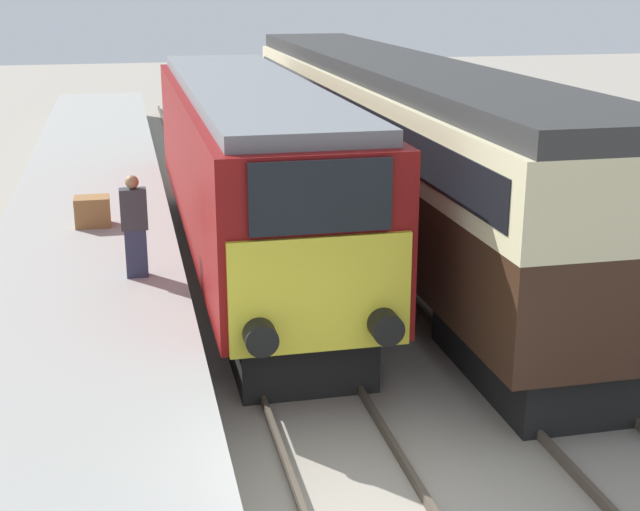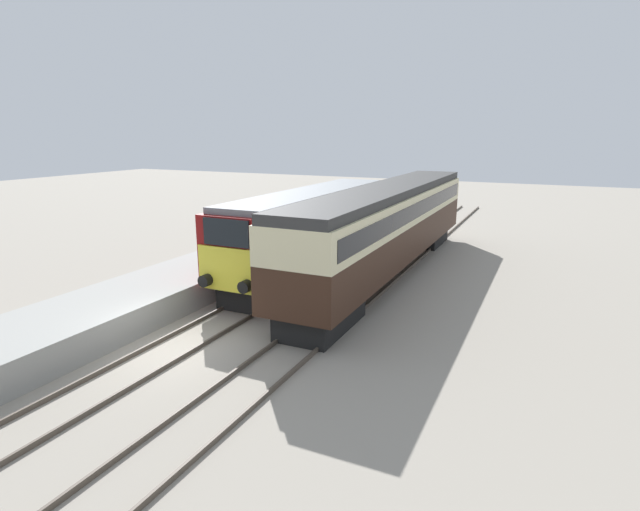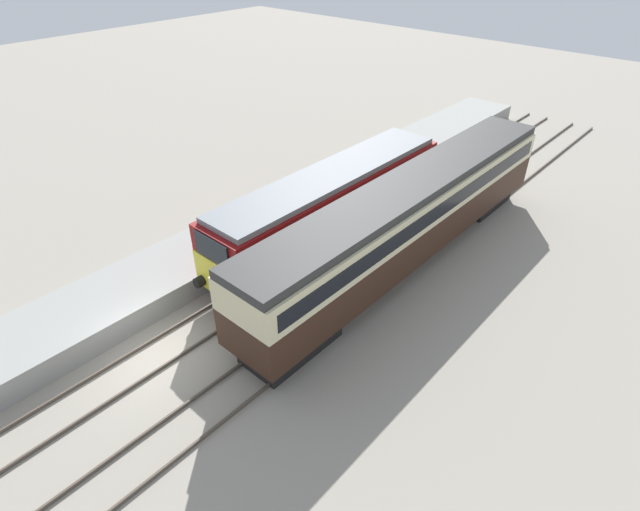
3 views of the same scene
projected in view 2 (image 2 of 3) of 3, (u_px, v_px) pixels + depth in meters
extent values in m
plane|color=gray|center=(173.00, 349.00, 15.43)|extent=(120.00, 120.00, 0.00)
cube|color=gray|center=(233.00, 263.00, 23.70)|extent=(3.50, 50.00, 1.02)
cube|color=#4C4238|center=(244.00, 297.00, 20.10)|extent=(0.07, 60.00, 0.14)
cube|color=#4C4238|center=(275.00, 302.00, 19.50)|extent=(0.07, 60.00, 0.14)
cube|color=#4C4238|center=(320.00, 310.00, 18.68)|extent=(0.07, 60.00, 0.14)
cube|color=#4C4238|center=(356.00, 315.00, 18.09)|extent=(0.07, 60.00, 0.14)
cube|color=black|center=(266.00, 286.00, 20.19)|extent=(2.03, 4.00, 1.00)
cube|color=black|center=(346.00, 245.00, 27.56)|extent=(2.03, 4.00, 1.00)
cube|color=maroon|center=(312.00, 224.00, 23.43)|extent=(2.70, 13.40, 2.67)
cube|color=yellow|center=(228.00, 270.00, 17.65)|extent=(2.48, 0.10, 1.60)
cube|color=black|center=(226.00, 233.00, 17.33)|extent=(1.89, 0.10, 0.96)
cube|color=slate|center=(312.00, 193.00, 23.08)|extent=(2.38, 12.86, 0.24)
cylinder|color=black|center=(205.00, 281.00, 17.92)|extent=(0.44, 0.35, 0.44)
cylinder|color=black|center=(245.00, 287.00, 17.22)|extent=(0.44, 0.35, 0.44)
cube|color=black|center=(321.00, 315.00, 17.03)|extent=(1.89, 3.60, 0.95)
cube|color=black|center=(426.00, 236.00, 30.05)|extent=(1.89, 3.60, 0.95)
cube|color=#331E14|center=(389.00, 238.00, 23.24)|extent=(2.70, 19.24, 1.61)
cube|color=beige|center=(390.00, 207.00, 22.89)|extent=(2.71, 19.24, 1.26)
cube|color=black|center=(390.00, 207.00, 22.89)|extent=(2.75, 18.47, 0.70)
cube|color=#2D2D2D|center=(391.00, 190.00, 22.70)|extent=(2.48, 19.24, 0.36)
cube|color=#2D334C|center=(234.00, 251.00, 21.98)|extent=(0.36, 0.24, 0.83)
cube|color=#333338|center=(234.00, 235.00, 21.80)|extent=(0.44, 0.26, 0.69)
sphere|color=#9E704C|center=(233.00, 224.00, 21.69)|extent=(0.22, 0.22, 0.22)
cube|color=olive|center=(261.00, 238.00, 25.40)|extent=(0.70, 0.56, 0.60)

